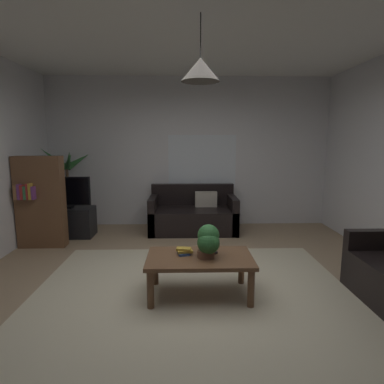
{
  "coord_description": "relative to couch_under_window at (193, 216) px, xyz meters",
  "views": [
    {
      "loc": [
        -0.09,
        -3.23,
        1.63
      ],
      "look_at": [
        0.0,
        0.3,
        1.05
      ],
      "focal_mm": 29.52,
      "sensor_mm": 36.0,
      "label": 1
    }
  ],
  "objects": [
    {
      "name": "floor",
      "position": [
        -0.07,
        -2.34,
        -0.29
      ],
      "size": [
        5.3,
        5.63,
        0.02
      ],
      "primitive_type": "cube",
      "color": "#9E8466",
      "rests_on": "ground"
    },
    {
      "name": "rug",
      "position": [
        -0.07,
        -2.54,
        -0.27
      ],
      "size": [
        3.44,
        3.1,
        0.01
      ],
      "primitive_type": "cube",
      "color": "beige",
      "rests_on": "ground"
    },
    {
      "name": "wall_back",
      "position": [
        -0.07,
        0.51,
        1.12
      ],
      "size": [
        5.42,
        0.06,
        2.8
      ],
      "primitive_type": "cube",
      "color": "silver",
      "rests_on": "ground"
    },
    {
      "name": "ceiling",
      "position": [
        -0.07,
        -2.34,
        2.53
      ],
      "size": [
        5.3,
        5.63,
        0.02
      ],
      "primitive_type": "cube",
      "color": "white"
    },
    {
      "name": "window_pane",
      "position": [
        0.18,
        0.47,
        0.96
      ],
      "size": [
        1.29,
        0.01,
        1.0
      ],
      "primitive_type": "cube",
      "color": "white"
    },
    {
      "name": "couch_under_window",
      "position": [
        0.0,
        0.0,
        0.0
      ],
      "size": [
        1.54,
        0.83,
        0.82
      ],
      "color": "black",
      "rests_on": "ground"
    },
    {
      "name": "coffee_table",
      "position": [
        -0.0,
        -2.42,
        0.09
      ],
      "size": [
        1.1,
        0.64,
        0.43
      ],
      "color": "brown",
      "rests_on": "ground"
    },
    {
      "name": "book_on_table_0",
      "position": [
        -0.17,
        -2.37,
        0.17
      ],
      "size": [
        0.14,
        0.14,
        0.03
      ],
      "primitive_type": "cube",
      "rotation": [
        0.0,
        0.0,
        0.23
      ],
      "color": "#2D4C8C",
      "rests_on": "coffee_table"
    },
    {
      "name": "book_on_table_1",
      "position": [
        -0.15,
        -2.37,
        0.19
      ],
      "size": [
        0.17,
        0.11,
        0.03
      ],
      "primitive_type": "cube",
      "rotation": [
        0.0,
        0.0,
        0.17
      ],
      "color": "gold",
      "rests_on": "coffee_table"
    },
    {
      "name": "book_on_table_2",
      "position": [
        -0.17,
        -2.37,
        0.22
      ],
      "size": [
        0.16,
        0.11,
        0.02
      ],
      "primitive_type": "cube",
      "rotation": [
        0.0,
        0.0,
        -0.18
      ],
      "color": "gold",
      "rests_on": "coffee_table"
    },
    {
      "name": "remote_on_table_0",
      "position": [
        0.12,
        -2.31,
        0.16
      ],
      "size": [
        0.16,
        0.14,
        0.02
      ],
      "primitive_type": "cube",
      "rotation": [
        0.0,
        0.0,
        0.89
      ],
      "color": "black",
      "rests_on": "coffee_table"
    },
    {
      "name": "potted_plant_on_table",
      "position": [
        0.09,
        -2.45,
        0.33
      ],
      "size": [
        0.23,
        0.28,
        0.34
      ],
      "color": "brown",
      "rests_on": "coffee_table"
    },
    {
      "name": "tv_stand",
      "position": [
        -2.17,
        -0.27,
        -0.03
      ],
      "size": [
        0.9,
        0.44,
        0.5
      ],
      "primitive_type": "cube",
      "color": "black",
      "rests_on": "ground"
    },
    {
      "name": "tv",
      "position": [
        -2.17,
        -0.3,
        0.5
      ],
      "size": [
        0.85,
        0.16,
        0.53
      ],
      "color": "black",
      "rests_on": "tv_stand"
    },
    {
      "name": "potted_palm_corner",
      "position": [
        -2.29,
        0.17,
        0.45
      ],
      "size": [
        0.81,
        0.77,
        1.55
      ],
      "color": "brown",
      "rests_on": "ground"
    },
    {
      "name": "bookshelf_corner",
      "position": [
        -2.36,
        -0.8,
        0.43
      ],
      "size": [
        0.7,
        0.31,
        1.4
      ],
      "color": "brown",
      "rests_on": "ground"
    },
    {
      "name": "pendant_lamp",
      "position": [
        -0.0,
        -2.42,
        2.02
      ],
      "size": [
        0.38,
        0.38,
        0.61
      ],
      "color": "black"
    }
  ]
}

